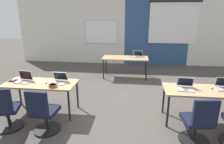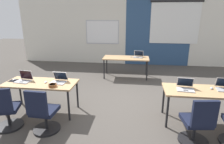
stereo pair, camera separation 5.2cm
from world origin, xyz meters
name	(u,v)px [view 1 (the left image)]	position (x,y,z in m)	size (l,w,h in m)	color
ground_plane	(120,104)	(0.00, 0.00, 0.00)	(24.00, 24.00, 0.00)	#47423D
back_wall_assembly	(129,32)	(0.04, 4.20, 1.41)	(10.00, 0.27, 2.80)	silver
desk_near_left	(41,85)	(-1.75, -0.60, 0.66)	(1.60, 0.70, 0.72)	tan
desk_near_right	(204,93)	(1.75, -0.60, 0.66)	(1.60, 0.70, 0.72)	tan
desk_far_center	(125,59)	(0.00, 2.20, 0.66)	(1.60, 0.70, 0.72)	tan
mouse_near_right_end	(211,88)	(1.92, -0.50, 0.74)	(0.09, 0.11, 0.03)	#B2B2B7
laptop_near_right_inner	(185,87)	(1.37, -0.59, 0.77)	(0.36, 0.35, 0.22)	#B7B7BC
chair_near_right_inner	(198,125)	(1.43, -1.37, 0.38)	(0.52, 0.56, 0.92)	black
laptop_near_left_end	(24,79)	(-2.16, -0.57, 0.77)	(0.36, 0.31, 0.24)	#B7B7BC
mousepad_near_left_end	(14,81)	(-2.41, -0.57, 0.72)	(0.22, 0.19, 0.00)	black
mouse_near_left_end	(14,80)	(-2.41, -0.57, 0.74)	(0.08, 0.11, 0.03)	#B2B2B7
chair_near_left_end	(6,112)	(-2.10, -1.36, 0.38)	(0.55, 0.60, 0.92)	black
laptop_far_right	(138,56)	(0.43, 2.30, 0.77)	(0.38, 0.36, 0.22)	#9E9EA3
mouse_far_right	(130,57)	(0.18, 2.28, 0.74)	(0.07, 0.11, 0.03)	#B2B2B7
laptop_near_left_inner	(59,80)	(-1.34, -0.54, 0.77)	(0.34, 0.33, 0.22)	silver
mouse_near_left_inner	(46,82)	(-1.62, -0.60, 0.74)	(0.07, 0.11, 0.03)	silver
chair_near_left_inner	(44,115)	(-1.34, -1.37, 0.38)	(0.52, 0.55, 0.92)	black
snack_bowl	(53,85)	(-1.37, -0.81, 0.76)	(0.18, 0.18, 0.06)	brown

